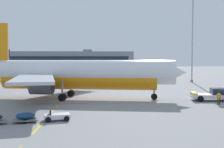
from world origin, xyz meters
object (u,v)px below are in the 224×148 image
(baggage_train, at_px, (10,118))
(apron_light_mast_far, at_px, (193,23))
(airliner_foreground, at_px, (75,74))
(ground_crew_worker, at_px, (219,98))
(pushback_tug, at_px, (213,95))
(airliner_mid_left, at_px, (8,66))

(baggage_train, relative_size, apron_light_mast_far, 0.44)
(airliner_foreground, distance_m, ground_crew_worker, 21.70)
(pushback_tug, bearing_deg, baggage_train, -152.85)
(airliner_foreground, bearing_deg, airliner_mid_left, 114.45)
(ground_crew_worker, bearing_deg, airliner_mid_left, 123.01)
(airliner_foreground, bearing_deg, baggage_train, -106.84)
(pushback_tug, relative_size, apron_light_mast_far, 0.24)
(airliner_foreground, relative_size, pushback_tug, 5.44)
(pushback_tug, relative_size, baggage_train, 0.55)
(baggage_train, bearing_deg, airliner_mid_left, 107.95)
(ground_crew_worker, bearing_deg, baggage_train, -159.15)
(airliner_foreground, xyz_separation_m, pushback_tug, (21.16, -3.30, -3.05))
(airliner_foreground, xyz_separation_m, ground_crew_worker, (20.28, -7.10, -3.00))
(baggage_train, bearing_deg, ground_crew_worker, 20.85)
(airliner_foreground, height_order, baggage_train, airliner_foreground)
(pushback_tug, relative_size, airliner_mid_left, 0.22)
(ground_crew_worker, xyz_separation_m, apron_light_mast_far, (9.55, 38.11, 15.54))
(baggage_train, bearing_deg, apron_light_mast_far, 53.84)
(airliner_mid_left, distance_m, baggage_train, 102.11)
(airliner_foreground, relative_size, apron_light_mast_far, 1.30)
(baggage_train, bearing_deg, airliner_foreground, 73.16)
(apron_light_mast_far, bearing_deg, airliner_mid_left, 143.37)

